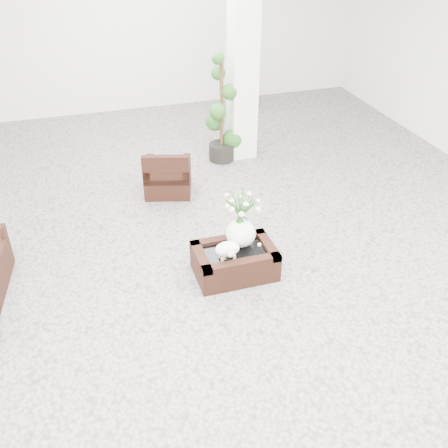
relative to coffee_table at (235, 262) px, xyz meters
name	(u,v)px	position (x,y,z in m)	size (l,w,h in m)	color
ground	(221,264)	(-0.09, 0.22, -0.16)	(11.00, 11.00, 0.00)	gray
column	(243,47)	(1.11, 3.02, 1.59)	(0.40, 0.40, 3.50)	white
coffee_table	(235,262)	(0.00, 0.00, 0.00)	(0.90, 0.60, 0.31)	black
sheep_figurine	(227,250)	(-0.12, -0.10, 0.26)	(0.28, 0.23, 0.21)	white
planter_narcissus	(241,215)	(0.10, 0.10, 0.56)	(0.44, 0.44, 0.80)	white
tealight	(259,244)	(0.30, 0.02, 0.17)	(0.04, 0.04, 0.03)	white
armchair	(168,170)	(-0.31, 2.13, 0.19)	(0.64, 0.62, 0.69)	black
topiary	(222,109)	(0.74, 2.92, 0.70)	(0.46, 0.46, 1.72)	#204B18
shopper	(243,75)	(1.77, 4.87, 0.58)	(0.54, 0.35, 1.47)	#2D4F64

